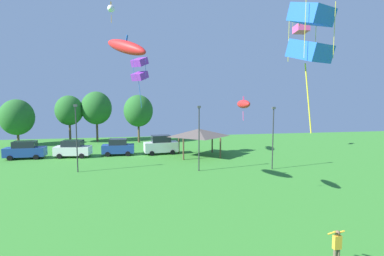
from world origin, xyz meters
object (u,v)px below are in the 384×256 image
kite_flying_6 (111,9)px  parked_car_leftmost (25,150)px  person_standing_mid_field (337,246)px  kite_flying_7 (301,22)px  kite_flying_5 (311,33)px  treeline_tree_1 (69,110)px  light_post_0 (199,135)px  treeline_tree_2 (96,108)px  kite_flying_8 (126,47)px  parked_car_rightmost_in_row (161,145)px  park_pavilion (199,133)px  treeline_tree_3 (138,111)px  parked_car_third_from_left (118,147)px  treeline_tree_0 (17,117)px  kite_flying_0 (140,69)px  kite_flying_4 (243,104)px  parked_car_second_from_left (73,149)px  light_post_2 (76,135)px  light_post_1 (273,134)px

kite_flying_6 → parked_car_leftmost: bearing=164.2°
person_standing_mid_field → kite_flying_7: 21.92m
kite_flying_5 → treeline_tree_1: size_ratio=0.63×
kite_flying_7 → treeline_tree_1: (-26.93, 26.47, -9.38)m
light_post_0 → treeline_tree_2: (-13.22, 23.99, 2.02)m
kite_flying_8 → treeline_tree_1: (-10.58, 29.06, -6.11)m
kite_flying_5 → parked_car_rightmost_in_row: (-3.55, 29.44, -8.87)m
kite_flying_7 → park_pavilion: size_ratio=0.35×
treeline_tree_3 → parked_car_rightmost_in_row: bearing=-75.7°
parked_car_third_from_left → treeline_tree_0: 19.95m
kite_flying_0 → kite_flying_8: kite_flying_8 is taller
kite_flying_8 → treeline_tree_2: (-6.20, 29.62, -5.75)m
kite_flying_5 → treeline_tree_0: 48.34m
kite_flying_6 → kite_flying_8: 14.16m
kite_flying_6 → treeline_tree_0: 25.45m
kite_flying_8 → parked_car_third_from_left: (-1.82, 15.97, -10.50)m
parked_car_third_from_left → kite_flying_8: bearing=-82.0°
kite_flying_0 → kite_flying_4: 18.23m
parked_car_third_from_left → parked_car_rightmost_in_row: size_ratio=0.89×
kite_flying_7 → treeline_tree_1: 38.91m
kite_flying_4 → kite_flying_8: bearing=160.0°
park_pavilion → kite_flying_4: bearing=-90.2°
kite_flying_0 → kite_flying_5: size_ratio=1.22×
kite_flying_8 → parked_car_leftmost: size_ratio=0.86×
kite_flying_8 → treeline_tree_2: bearing=101.8°
treeline_tree_2 → treeline_tree_3: size_ratio=1.07×
parked_car_rightmost_in_row → park_pavilion: bearing=-31.4°
person_standing_mid_field → park_pavilion: park_pavilion is taller
parked_car_second_from_left → treeline_tree_0: size_ratio=0.63×
treeline_tree_1 → light_post_0: bearing=-53.1°
treeline_tree_0 → treeline_tree_1: (7.45, 1.99, 0.93)m
park_pavilion → treeline_tree_0: (-26.67, 13.49, 1.48)m
person_standing_mid_field → parked_car_leftmost: parked_car_leftmost is taller
kite_flying_6 → treeline_tree_0: (-16.03, 14.56, -13.37)m
treeline_tree_1 → treeline_tree_2: bearing=7.3°
kite_flying_0 → kite_flying_4: kite_flying_0 is taller
kite_flying_6 → light_post_2: bearing=-123.5°
person_standing_mid_field → treeline_tree_1: treeline_tree_1 is taller
light_post_0 → treeline_tree_1: size_ratio=0.85×
person_standing_mid_field → treeline_tree_0: bearing=134.6°
parked_car_leftmost → light_post_2: bearing=-47.6°
kite_flying_5 → kite_flying_7: size_ratio=2.35×
kite_flying_7 → parked_car_leftmost: 35.09m
kite_flying_0 → park_pavilion: kite_flying_0 is taller
park_pavilion → parked_car_rightmost_in_row: bearing=155.3°
kite_flying_5 → kite_flying_8: (-7.40, 13.66, 1.47)m
park_pavilion → kite_flying_8: bearing=-122.5°
treeline_tree_3 → treeline_tree_2: bearing=161.3°
light_post_1 → treeline_tree_3: treeline_tree_3 is taller
light_post_0 → light_post_1: (7.91, -0.63, -0.07)m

